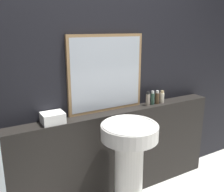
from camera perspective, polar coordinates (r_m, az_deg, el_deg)
The scene contains 9 objects.
wall_back at distance 2.32m, azimuth -3.77°, elevation 4.59°, with size 8.00×0.06×2.50m.
vanity_counter at distance 2.50m, azimuth -2.23°, elevation -14.02°, with size 2.59×0.17×0.91m.
pedestal_sink at distance 2.18m, azimuth 3.89°, elevation -14.69°, with size 0.47×0.47×0.93m.
mirror at distance 2.31m, azimuth -1.27°, elevation 5.13°, with size 0.76×0.03×0.71m.
towel_stack at distance 2.14m, azimuth -13.38°, elevation -4.88°, with size 0.18×0.15×0.09m.
shampoo_bottle at distance 2.56m, azimuth 8.19°, elevation -0.70°, with size 0.04×0.04×0.14m.
conditioner_bottle at distance 2.60m, azimuth 9.24°, elevation -0.50°, with size 0.04×0.04×0.14m.
lotion_bottle at distance 2.64m, azimuth 10.28°, elevation -0.36°, with size 0.04×0.04×0.14m.
body_wash_bottle at distance 2.68m, azimuth 11.35°, elevation -0.26°, with size 0.05×0.05×0.13m.
Camera 1 is at (-1.00, -0.78, 1.68)m, focal length 40.00 mm.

